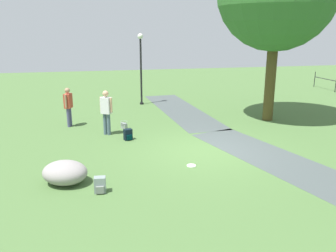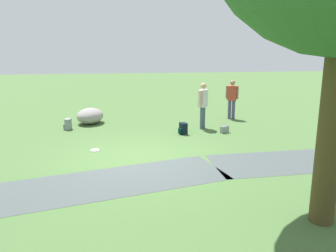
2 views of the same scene
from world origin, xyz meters
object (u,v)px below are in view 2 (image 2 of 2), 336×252
frisbee_on_grass (95,150)px  woman_with_handbag (203,102)px  man_near_boulder (232,97)px  handbag_on_grass (225,129)px  backpack_by_boulder (68,124)px  spare_backpack_on_lawn (183,129)px  lawn_boulder (90,116)px

frisbee_on_grass → woman_with_handbag: bearing=-148.9°
frisbee_on_grass → man_near_boulder: bearing=-144.7°
man_near_boulder → woman_with_handbag: bearing=43.9°
handbag_on_grass → backpack_by_boulder: 5.67m
backpack_by_boulder → frisbee_on_grass: size_ratio=1.51×
woman_with_handbag → handbag_on_grass: (-0.65, 0.70, -0.84)m
woman_with_handbag → backpack_by_boulder: size_ratio=4.22×
man_near_boulder → spare_backpack_on_lawn: man_near_boulder is taller
man_near_boulder → frisbee_on_grass: (5.24, 3.70, -0.91)m
handbag_on_grass → frisbee_on_grass: bearing=19.5°
man_near_boulder → handbag_on_grass: bearing=68.3°
lawn_boulder → woman_with_handbag: woman_with_handbag is taller
woman_with_handbag → frisbee_on_grass: (3.73, 2.25, -0.97)m
woman_with_handbag → spare_backpack_on_lawn: woman_with_handbag is taller
lawn_boulder → handbag_on_grass: lawn_boulder is taller
woman_with_handbag → handbag_on_grass: woman_with_handbag is taller
spare_backpack_on_lawn → frisbee_on_grass: bearing=28.1°
spare_backpack_on_lawn → backpack_by_boulder: bearing=-15.3°
lawn_boulder → frisbee_on_grass: 3.56m
spare_backpack_on_lawn → frisbee_on_grass: (2.90, 1.55, -0.18)m
lawn_boulder → man_near_boulder: size_ratio=0.91×
handbag_on_grass → frisbee_on_grass: 4.65m
spare_backpack_on_lawn → frisbee_on_grass: spare_backpack_on_lawn is taller
man_near_boulder → handbag_on_grass: (0.86, 2.15, -0.78)m
woman_with_handbag → handbag_on_grass: size_ratio=4.63×
woman_with_handbag → frisbee_on_grass: 4.46m
lawn_boulder → spare_backpack_on_lawn: 3.90m
lawn_boulder → man_near_boulder: (-5.70, -0.18, 0.62)m
frisbee_on_grass → handbag_on_grass: bearing=-160.5°
lawn_boulder → spare_backpack_on_lawn: bearing=149.5°
man_near_boulder → handbag_on_grass: man_near_boulder is taller
spare_backpack_on_lawn → woman_with_handbag: bearing=-139.7°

